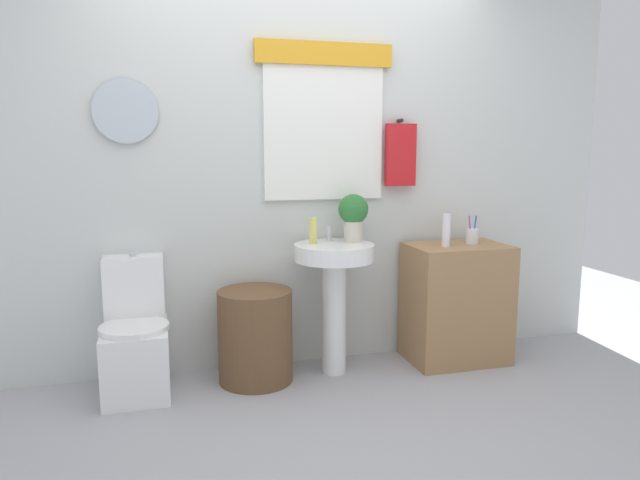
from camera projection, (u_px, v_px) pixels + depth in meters
The scene contains 11 objects.
ground_plane at pixel (348, 440), 2.80m from camera, with size 8.00×8.00×0.00m, color #A3A3A8.
back_wall at pixel (294, 162), 3.69m from camera, with size 4.40×0.18×2.60m.
toilet at pixel (136, 341), 3.34m from camera, with size 0.38×0.51×0.79m.
laundry_hamper at pixel (255, 336), 3.48m from camera, with size 0.45×0.45×0.56m, color brown.
pedestal_sink at pixel (334, 278), 3.56m from camera, with size 0.49×0.49×0.82m.
faucet at pixel (329, 233), 3.64m from camera, with size 0.03×0.03×0.10m, color silver.
wooden_cabinet at pixel (456, 303), 3.82m from camera, with size 0.63×0.44×0.77m, color #9E754C.
soap_bottle at pixel (313, 231), 3.53m from camera, with size 0.05×0.05×0.16m, color #DBD166.
potted_plant at pixel (353, 214), 3.60m from camera, with size 0.19×0.19×0.30m.
lotion_bottle at pixel (446, 230), 3.67m from camera, with size 0.05×0.05×0.21m, color white.
toothbrush_cup at pixel (472, 236), 3.80m from camera, with size 0.08×0.08×0.19m.
Camera 1 is at (-0.83, -2.48, 1.40)m, focal length 32.62 mm.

